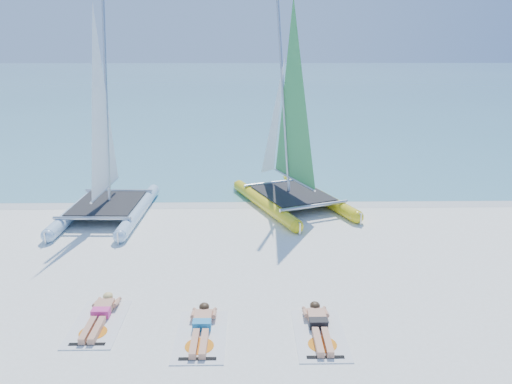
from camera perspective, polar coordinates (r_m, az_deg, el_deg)
The scene contains 11 objects.
ground at distance 12.95m, azimuth -3.63°, elevation -8.78°, with size 140.00×140.00×0.00m, color white.
sea at distance 74.86m, azimuth -1.42°, elevation 12.65°, with size 140.00×115.00×0.01m, color #7CC8CE.
wet_sand_strip at distance 18.05m, azimuth -2.85°, elevation -1.17°, with size 140.00×1.40×0.01m, color silver.
catamaran_blue at distance 16.94m, azimuth -17.01°, elevation 4.32°, with size 2.65×5.29×7.12m.
catamaran_yellow at distance 17.63m, azimuth 3.51°, elevation 6.18°, with size 4.44×5.99×7.39m.
towel_a at distance 11.14m, azimuth -17.60°, elevation -14.13°, with size 1.00×1.85×0.02m, color silver.
sunbather_a at distance 11.24m, azimuth -17.37°, elevation -13.16°, with size 0.37×1.73×0.26m.
towel_b at distance 10.32m, azimuth -6.30°, elevation -16.06°, with size 1.00×1.85×0.02m, color silver.
sunbather_b at distance 10.42m, azimuth -6.23°, elevation -14.98°, with size 0.37×1.73×0.26m.
towel_c at distance 10.38m, azimuth 7.31°, elevation -15.88°, with size 1.00×1.85×0.02m, color silver.
sunbather_c at distance 10.48m, azimuth 7.18°, elevation -14.81°, with size 0.37×1.73×0.26m.
Camera 1 is at (0.63, -11.65, 5.61)m, focal length 35.00 mm.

